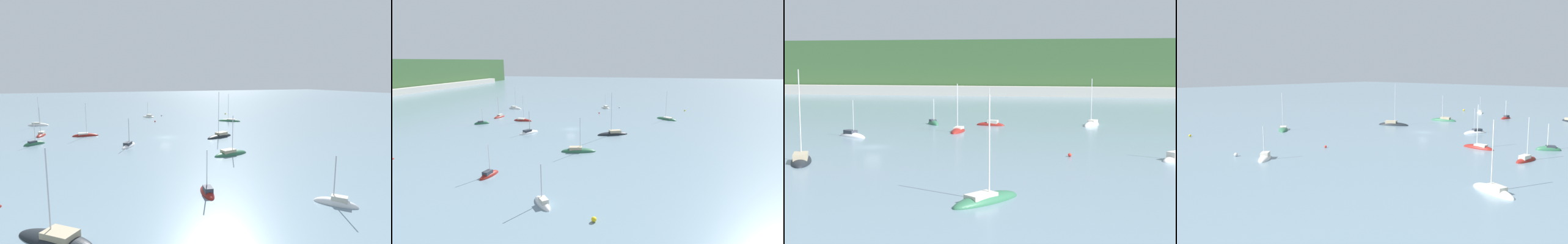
% 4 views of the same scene
% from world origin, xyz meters
% --- Properties ---
extents(ground_plane, '(600.00, 600.00, 0.00)m').
position_xyz_m(ground_plane, '(0.00, 0.00, 0.00)').
color(ground_plane, slate).
extents(hillside_ridge, '(443.57, 57.91, 22.13)m').
position_xyz_m(hillside_ridge, '(0.00, 163.39, 11.06)').
color(hillside_ridge, '#385B33').
rests_on(hillside_ridge, ground_plane).
extents(shore_town_strip, '(377.04, 6.00, 3.77)m').
position_xyz_m(shore_town_strip, '(0.00, 130.94, 1.89)').
color(shore_town_strip, '#B7B2A8').
rests_on(shore_town_strip, ground_plane).
extents(sailboat_2, '(4.04, 5.06, 6.35)m').
position_xyz_m(sailboat_2, '(1.66, 31.75, 0.07)').
color(sailboat_2, '#2D6647').
rests_on(sailboat_2, ground_plane).
extents(sailboat_4, '(6.25, 2.69, 8.61)m').
position_xyz_m(sailboat_4, '(13.96, 31.69, 0.12)').
color(sailboat_4, maroon).
rests_on(sailboat_4, ground_plane).
extents(sailboat_6, '(6.66, 4.91, 7.25)m').
position_xyz_m(sailboat_6, '(-7.85, 10.84, 0.10)').
color(sailboat_6, silver).
rests_on(sailboat_6, ground_plane).
extents(sailboat_7, '(5.99, 9.27, 13.08)m').
position_xyz_m(sailboat_7, '(-4.75, -13.80, 0.13)').
color(sailboat_7, black).
rests_on(sailboat_7, ground_plane).
extents(sailboat_9, '(6.82, 7.99, 10.98)m').
position_xyz_m(sailboat_9, '(22.38, -30.09, 0.07)').
color(sailboat_9, '#2D6647').
rests_on(sailboat_9, ground_plane).
extents(sailboat_11, '(4.52, 7.48, 10.66)m').
position_xyz_m(sailboat_11, '(34.71, 34.99, 0.10)').
color(sailboat_11, white).
rests_on(sailboat_11, ground_plane).
extents(sailboat_12, '(2.45, 6.97, 9.90)m').
position_xyz_m(sailboat_12, '(9.35, 20.26, 0.08)').
color(sailboat_12, maroon).
rests_on(sailboat_12, ground_plane).
extents(mooring_buoy_3, '(0.50, 0.50, 0.50)m').
position_xyz_m(mooring_buoy_3, '(30.21, -3.84, 0.25)').
color(mooring_buoy_3, red).
rests_on(mooring_buoy_3, ground_plane).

